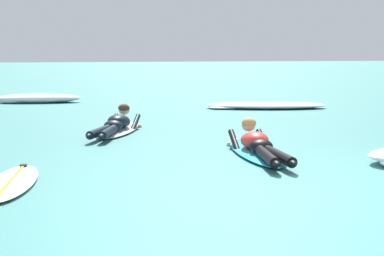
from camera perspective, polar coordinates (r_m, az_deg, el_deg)
name	(u,v)px	position (r m, az deg, el deg)	size (l,w,h in m)	color
ground_plane	(146,106)	(15.78, -4.62, 2.25)	(120.00, 120.00, 0.00)	#387A75
surfer_near	(257,147)	(8.28, 6.52, -1.86)	(0.76, 2.73, 0.54)	#2DB2D1
surfer_far	(117,126)	(10.52, -7.51, 0.22)	(1.30, 2.46, 0.54)	silver
drifting_surfboard	(13,181)	(6.80, -17.44, -5.09)	(0.71, 1.88, 0.16)	white
whitewater_front	(266,105)	(15.08, 7.42, 2.26)	(3.29, 1.75, 0.17)	white
whitewater_mid_right	(38,98)	(17.13, -15.07, 2.86)	(2.51, 1.07, 0.27)	white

